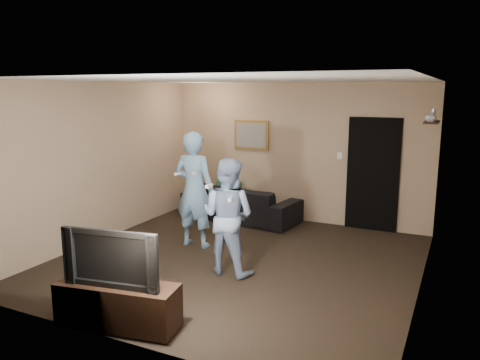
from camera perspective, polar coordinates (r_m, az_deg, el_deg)
The scene contains 19 objects.
ground at distance 6.95m, azimuth -0.34°, elevation -9.84°, with size 5.00×5.00×0.00m, color black.
ceiling at distance 6.50m, azimuth -0.37°, elevation 12.11°, with size 5.00×5.00×0.04m, color silver.
wall_back at distance 8.89m, azimuth 6.78°, elevation 3.32°, with size 5.00×0.04×2.60m, color tan.
wall_front at distance 4.55m, azimuth -14.41°, elevation -4.28°, with size 5.00×0.04×2.60m, color tan.
wall_left at distance 8.01m, azimuth -16.63°, elevation 2.10°, with size 0.04×5.00×2.60m, color tan.
wall_right at distance 5.96m, azimuth 21.76°, elevation -1.14°, with size 0.04×5.00×2.60m, color tan.
sofa at distance 9.02m, azimuth 0.05°, elevation -2.76°, with size 2.27×0.89×0.66m, color black.
throw_pillow at distance 9.09m, azimuth -1.34°, elevation -1.69°, with size 0.49×0.15×0.49m, color #194B3C.
painting_frame at distance 9.17m, azimuth 1.42°, elevation 5.51°, with size 0.72×0.05×0.57m, color olive.
painting_canvas at distance 9.14m, azimuth 1.35°, elevation 5.49°, with size 0.62×0.01×0.47m, color slate.
doorway at distance 8.55m, azimuth 15.88°, elevation 0.64°, with size 0.90×0.06×2.00m, color black.
light_switch at distance 8.63m, azimuth 12.06°, elevation 2.92°, with size 0.08×0.02×0.12m, color silver.
wall_shelf at distance 7.66m, azimuth 22.34°, elevation 6.56°, with size 0.20×0.60×0.03m, color black.
shelf_vase at distance 7.44m, azimuth 22.28°, elevation 7.21°, with size 0.16×0.16×0.17m, color #A6A6AB.
shelf_figurine at distance 7.87m, azimuth 22.50°, elevation 7.41°, with size 0.06×0.06×0.18m, color silver.
tv_console at distance 5.24m, azimuth -14.66°, elevation -14.49°, with size 1.30×0.42×0.46m, color black.
television at distance 5.03m, azimuth -14.96°, elevation -8.94°, with size 1.06×0.14×0.61m, color black.
wii_player_left at distance 7.40m, azimuth -5.59°, elevation -1.17°, with size 0.69×0.52×1.84m.
wii_player_right at distance 6.32m, azimuth -1.50°, elevation -4.42°, with size 0.81×0.64×1.59m.
Camera 1 is at (2.87, -5.84, 2.47)m, focal length 35.00 mm.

